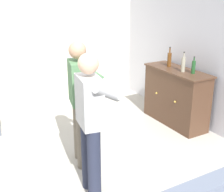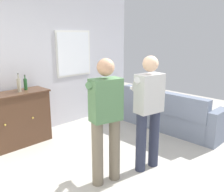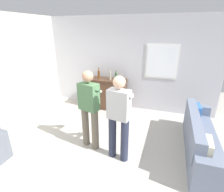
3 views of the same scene
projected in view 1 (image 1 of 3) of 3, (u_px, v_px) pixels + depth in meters
ground at (67, 177)px, 3.99m from camera, size 10.40×10.40×0.00m
wall_side_left at (8, 38)px, 5.68m from camera, size 0.12×5.20×2.80m
sideboard_cabinet at (176, 97)px, 5.40m from camera, size 1.27×0.49×0.97m
bottle_wine_green at (169, 59)px, 5.40m from camera, size 0.07×0.07×0.34m
bottle_liquor_amber at (183, 64)px, 5.07m from camera, size 0.07×0.07×0.33m
bottle_spirits_clear at (193, 67)px, 4.98m from camera, size 0.06×0.06×0.28m
person_standing_left at (80, 98)px, 4.03m from camera, size 0.54×0.51×1.68m
person_standing_right at (91, 120)px, 3.39m from camera, size 0.55×0.50×1.68m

